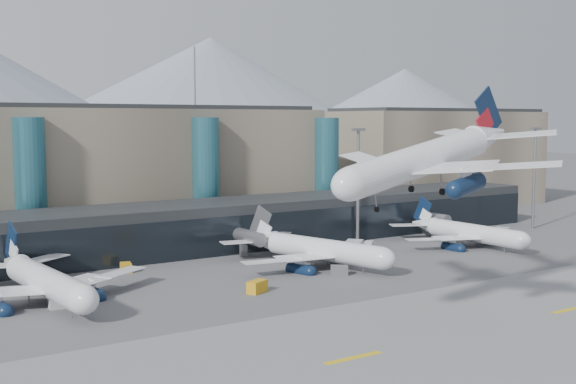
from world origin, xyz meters
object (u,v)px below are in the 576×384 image
object	(u,v)px
lightmast_right	(534,172)
veh_c	(339,270)
veh_d	(369,245)
hero_jet	(435,148)
jet_parked_mid	(309,242)
jet_parked_left	(39,270)
veh_a	(60,302)
veh_e	(503,237)
jet_parked_right	(462,226)
veh_g	(375,253)
veh_b	(126,268)
veh_h	(257,287)
lightmast_mid	(358,178)

from	to	relation	value
lightmast_right	veh_c	world-z (taller)	lightmast_right
lightmast_right	veh_d	world-z (taller)	lightmast_right
hero_jet	jet_parked_mid	distance (m)	45.69
jet_parked_left	veh_a	world-z (taller)	jet_parked_left
jet_parked_mid	veh_e	bearing A→B (deg)	-108.15
jet_parked_mid	jet_parked_right	size ratio (longest dim) A/B	1.07
veh_g	veh_d	bearing A→B (deg)	134.59
veh_b	veh_d	bearing A→B (deg)	-83.84
veh_c	veh_h	world-z (taller)	veh_h
lightmast_right	veh_h	size ratio (longest dim) A/B	7.25
veh_d	veh_g	size ratio (longest dim) A/B	1.41
veh_d	lightmast_right	bearing A→B (deg)	-39.88
hero_jet	veh_h	xyz separation A→B (m)	(-12.07, 26.86, -22.65)
veh_b	veh_c	bearing A→B (deg)	-114.02
veh_e	veh_h	distance (m)	73.04
veh_a	veh_c	distance (m)	48.17
jet_parked_left	veh_e	bearing A→B (deg)	-96.54
veh_g	hero_jet	bearing A→B (deg)	-45.90
jet_parked_right	veh_d	xyz separation A→B (m)	(-20.43, 6.89, -3.31)
veh_d	veh_h	size ratio (longest dim) A/B	0.83
veh_a	veh_g	distance (m)	65.34
lightmast_right	jet_parked_left	size ratio (longest dim) A/B	0.69
veh_d	veh_e	world-z (taller)	veh_e
jet_parked_left	veh_g	world-z (taller)	jet_parked_left
jet_parked_left	veh_b	size ratio (longest dim) A/B	12.75
hero_jet	veh_h	size ratio (longest dim) A/B	10.57
veh_e	veh_a	bearing A→B (deg)	-170.30
veh_e	veh_d	bearing A→B (deg)	172.40
jet_parked_left	veh_d	bearing A→B (deg)	-90.15
veh_b	veh_c	world-z (taller)	veh_c
veh_h	veh_a	bearing A→B (deg)	139.62
lightmast_mid	veh_c	world-z (taller)	lightmast_mid
jet_parked_mid	veh_h	size ratio (longest dim) A/B	10.35
veh_b	veh_g	xyz separation A→B (m)	(48.05, -12.10, -0.23)
jet_parked_left	veh_d	world-z (taller)	jet_parked_left
jet_parked_right	veh_c	world-z (taller)	jet_parked_right
lightmast_right	jet_parked_left	xyz separation A→B (m)	(-123.70, -7.49, -9.86)
lightmast_mid	lightmast_right	size ratio (longest dim) A/B	1.00
veh_b	veh_d	distance (m)	52.11
jet_parked_mid	lightmast_right	bearing A→B (deg)	-100.69
jet_parked_left	veh_a	bearing A→B (deg)	-175.14
jet_parked_left	lightmast_mid	bearing A→B (deg)	-83.80
veh_e	veh_h	world-z (taller)	veh_h
jet_parked_left	veh_c	bearing A→B (deg)	-107.72
veh_a	veh_d	distance (m)	70.04
jet_parked_mid	jet_parked_right	xyz separation A→B (m)	(40.53, -0.04, -0.29)
lightmast_right	jet_parked_right	xyz separation A→B (m)	(-33.29, -7.62, -10.27)
jet_parked_left	veh_d	size ratio (longest dim) A/B	12.66
jet_parked_mid	veh_c	world-z (taller)	jet_parked_mid
jet_parked_mid	veh_d	world-z (taller)	jet_parked_mid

